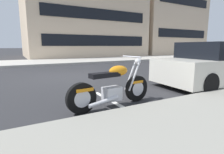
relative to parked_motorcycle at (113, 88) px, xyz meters
The scene contains 7 objects.
ground_plane 4.54m from the parked_motorcycle, 87.93° to the left, with size 260.00×260.00×0.00m, color #28282B.
sidewalk_far_curb 17.04m from the parked_motorcycle, 44.43° to the left, with size 120.00×5.00×0.14m, color #ADA89E.
parking_stall_stripe 0.50m from the parked_motorcycle, 51.35° to the left, with size 0.12×2.20×0.01m, color silver.
parked_motorcycle is the anchor object (origin of this frame).
parked_car_mid_block 4.18m from the parked_motorcycle, ahead, with size 4.16×2.10×1.47m.
townhouse_far_uphill 21.47m from the parked_motorcycle, 72.85° to the left, with size 13.61×11.98×8.65m.
townhouse_near_left 28.56m from the parked_motorcycle, 46.58° to the left, with size 10.85×12.03×13.86m.
Camera 1 is at (-2.04, -7.89, 1.34)m, focal length 28.74 mm.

